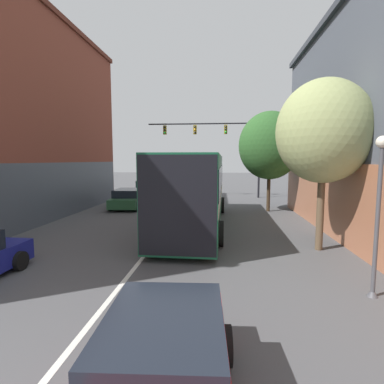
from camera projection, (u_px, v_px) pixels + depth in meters
name	position (u px, v px, depth m)	size (l,w,h in m)	color
lane_center_line	(171.00, 223.00, 16.03)	(0.14, 42.84, 0.01)	silver
bus	(196.00, 186.00, 15.24)	(3.05, 12.04, 3.57)	#145133
hatchback_foreground	(162.00, 378.00, 3.70)	(2.10, 4.12, 1.36)	red
parked_car_left_mid	(129.00, 198.00, 21.12)	(2.39, 4.71, 1.32)	#285633
parked_car_left_far	(149.00, 188.00, 28.28)	(2.49, 4.08, 1.46)	silver
traffic_signal_gantry	(222.00, 139.00, 26.52)	(10.00, 0.36, 6.85)	black
street_lamp	(378.00, 210.00, 7.12)	(0.29, 0.29, 3.90)	#47474C
street_tree_near	(324.00, 132.00, 10.75)	(3.39, 3.05, 6.23)	brown
street_tree_far	(270.00, 146.00, 19.17)	(3.95, 3.56, 6.44)	#3D2D1E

